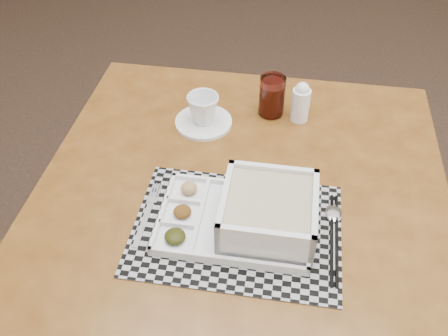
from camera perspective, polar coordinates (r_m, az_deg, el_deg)
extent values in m
plane|color=black|center=(2.05, 9.02, -5.34)|extent=(5.00, 5.00, 0.00)
cube|color=#512C0E|center=(1.16, 2.03, -2.64)|extent=(0.95, 0.95, 0.04)
cylinder|color=#512C0E|center=(1.78, -9.99, 0.65)|extent=(0.05, 0.05, 0.66)
cylinder|color=#512C0E|center=(1.74, 17.56, -2.34)|extent=(0.05, 0.05, 0.66)
cube|color=#512C0E|center=(1.50, 4.02, 6.78)|extent=(0.81, 0.04, 0.07)
cube|color=#512C0E|center=(1.29, -15.99, -2.26)|extent=(0.04, 0.81, 0.07)
cube|color=#512C0E|center=(1.24, 20.86, -6.39)|extent=(0.04, 0.81, 0.07)
cube|color=#98989F|center=(1.06, 1.47, -6.98)|extent=(0.44, 0.32, 0.00)
cube|color=white|center=(1.06, 1.28, -6.23)|extent=(0.32, 0.23, 0.01)
cube|color=white|center=(1.12, 2.05, -1.81)|extent=(0.32, 0.01, 0.01)
cube|color=white|center=(0.99, 0.40, -10.43)|extent=(0.32, 0.01, 0.01)
cube|color=white|center=(1.08, -6.99, -4.81)|extent=(0.01, 0.22, 0.01)
cube|color=white|center=(1.05, 9.79, -6.77)|extent=(0.01, 0.22, 0.01)
cube|color=white|center=(1.06, -2.74, -5.35)|extent=(0.01, 0.20, 0.01)
cube|color=white|center=(1.05, -5.40, -6.43)|extent=(0.08, 0.01, 0.01)
cube|color=white|center=(1.09, -4.59, -3.75)|extent=(0.08, 0.01, 0.01)
ellipsoid|color=black|center=(1.02, -5.62, -7.77)|extent=(0.04, 0.04, 0.02)
ellipsoid|color=#45280B|center=(1.07, -4.79, -4.98)|extent=(0.04, 0.04, 0.02)
ellipsoid|color=#9B7346|center=(1.11, -4.03, -2.30)|extent=(0.04, 0.04, 0.02)
cube|color=white|center=(1.05, 5.01, -6.17)|extent=(0.20, 0.20, 0.01)
cube|color=white|center=(1.09, 5.57, -1.38)|extent=(0.19, 0.02, 0.08)
cube|color=white|center=(0.97, 4.62, -8.81)|extent=(0.19, 0.02, 0.08)
cube|color=white|center=(1.03, 0.12, -4.31)|extent=(0.02, 0.19, 0.08)
cube|color=white|center=(1.03, 10.15, -5.41)|extent=(0.02, 0.19, 0.08)
cube|color=tan|center=(1.03, 5.11, -5.03)|extent=(0.17, 0.17, 0.07)
cube|color=#BBBAC1|center=(1.07, -9.22, -6.46)|extent=(0.01, 0.12, 0.00)
cube|color=#BBBAC1|center=(1.12, -8.18, -3.59)|extent=(0.02, 0.02, 0.00)
cube|color=#BBBAC1|center=(1.14, -8.22, -2.45)|extent=(0.00, 0.04, 0.00)
cube|color=#BBBAC1|center=(1.14, -7.93, -2.49)|extent=(0.00, 0.04, 0.00)
cube|color=#BBBAC1|center=(1.14, -7.64, -2.52)|extent=(0.00, 0.04, 0.00)
cube|color=#BBBAC1|center=(1.14, -7.35, -2.56)|extent=(0.00, 0.04, 0.00)
cube|color=#BBBAC1|center=(1.05, 12.42, -8.72)|extent=(0.01, 0.12, 0.00)
ellipsoid|color=#BBBAC1|center=(1.11, 12.43, -5.04)|extent=(0.04, 0.06, 0.01)
cylinder|color=black|center=(1.06, 12.22, -7.79)|extent=(0.01, 0.24, 0.01)
cylinder|color=black|center=(1.06, 12.76, -7.84)|extent=(0.01, 0.24, 0.01)
cylinder|color=white|center=(1.32, -2.35, 5.26)|extent=(0.15, 0.15, 0.01)
imported|color=white|center=(1.29, -2.40, 6.78)|extent=(0.11, 0.11, 0.08)
cylinder|color=white|center=(1.33, 5.50, 8.18)|extent=(0.07, 0.07, 0.11)
cylinder|color=#3E0905|center=(1.34, 5.47, 7.79)|extent=(0.06, 0.06, 0.09)
cylinder|color=white|center=(1.32, 8.72, 7.13)|extent=(0.05, 0.05, 0.09)
sphere|color=white|center=(1.29, 8.95, 8.92)|extent=(0.04, 0.04, 0.04)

